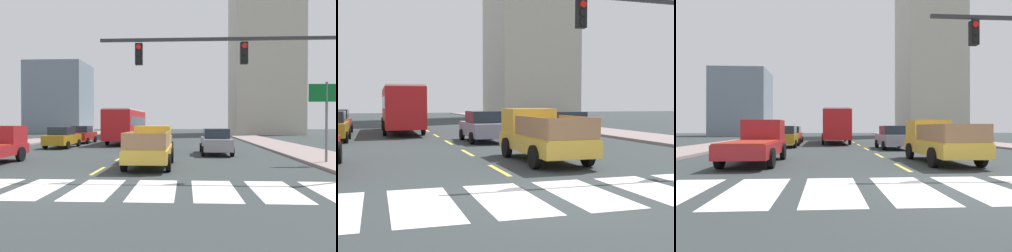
{
  "view_description": "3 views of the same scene",
  "coord_description": "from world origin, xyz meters",
  "views": [
    {
      "loc": [
        3.92,
        -10.85,
        2.24
      ],
      "look_at": [
        2.45,
        16.82,
        1.8
      ],
      "focal_mm": 36.15,
      "sensor_mm": 36.0,
      "label": 1
    },
    {
      "loc": [
        -3.83,
        -9.22,
        2.22
      ],
      "look_at": [
        1.65,
        8.6,
        1.17
      ],
      "focal_mm": 45.46,
      "sensor_mm": 36.0,
      "label": 2
    },
    {
      "loc": [
        -3.05,
        -7.26,
        1.58
      ],
      "look_at": [
        -1.63,
        14.58,
        1.71
      ],
      "focal_mm": 30.86,
      "sensor_mm": 36.0,
      "label": 3
    }
  ],
  "objects": [
    {
      "name": "lane_dash_1",
      "position": [
        0.0,
        9.0,
        0.0
      ],
      "size": [
        0.16,
        2.4,
        0.01
      ],
      "primitive_type": "cube",
      "color": "yellow",
      "rests_on": "ground"
    },
    {
      "name": "lane_dash_5",
      "position": [
        0.0,
        29.0,
        0.0
      ],
      "size": [
        0.16,
        2.4,
        0.01
      ],
      "primitive_type": "cube",
      "color": "yellow",
      "rests_on": "ground"
    },
    {
      "name": "crosswalk_stripe_5",
      "position": [
        0.97,
        0.0,
        0.0
      ],
      "size": [
        1.4,
        3.44,
        0.01
      ],
      "primitive_type": "cube",
      "color": "silver",
      "rests_on": "ground"
    },
    {
      "name": "crosswalk_stripe_6",
      "position": [
        2.9,
        0.0,
        0.0
      ],
      "size": [
        1.4,
        3.44,
        0.01
      ],
      "primitive_type": "cube",
      "color": "silver",
      "rests_on": "ground"
    },
    {
      "name": "city_bus",
      "position": [
        -2.02,
        22.64,
        1.95
      ],
      "size": [
        2.72,
        10.8,
        3.32
      ],
      "rotation": [
        0.0,
        0.0,
        -0.01
      ],
      "color": "red",
      "rests_on": "ground"
    },
    {
      "name": "lane_dash_0",
      "position": [
        0.0,
        4.0,
        0.0
      ],
      "size": [
        0.16,
        2.4,
        0.01
      ],
      "primitive_type": "cube",
      "color": "yellow",
      "rests_on": "ground"
    },
    {
      "name": "lane_dash_3",
      "position": [
        0.0,
        19.0,
        0.0
      ],
      "size": [
        0.16,
        2.4,
        0.01
      ],
      "primitive_type": "cube",
      "color": "yellow",
      "rests_on": "ground"
    },
    {
      "name": "pickup_stakebed",
      "position": [
        2.17,
        5.89,
        0.94
      ],
      "size": [
        2.18,
        5.2,
        1.96
      ],
      "rotation": [
        0.0,
        0.0,
        0.04
      ],
      "color": "gold",
      "rests_on": "ground"
    },
    {
      "name": "crosswalk_stripe_3",
      "position": [
        -2.9,
        0.0,
        0.0
      ],
      "size": [
        1.4,
        3.44,
        0.01
      ],
      "primitive_type": "cube",
      "color": "silver",
      "rests_on": "ground"
    },
    {
      "name": "lane_dash_4",
      "position": [
        0.0,
        24.0,
        0.0
      ],
      "size": [
        0.16,
        2.4,
        0.01
      ],
      "primitive_type": "cube",
      "color": "yellow",
      "rests_on": "ground"
    },
    {
      "name": "sedan_near_left",
      "position": [
        5.91,
        11.75,
        0.86
      ],
      "size": [
        2.02,
        4.4,
        1.72
      ],
      "rotation": [
        0.0,
        0.0,
        0.05
      ],
      "color": "gray",
      "rests_on": "ground"
    },
    {
      "name": "lane_dash_2",
      "position": [
        0.0,
        14.0,
        0.0
      ],
      "size": [
        0.16,
        2.4,
        0.01
      ],
      "primitive_type": "cube",
      "color": "yellow",
      "rests_on": "ground"
    },
    {
      "name": "crosswalk_stripe_4",
      "position": [
        -0.97,
        0.0,
        0.0
      ],
      "size": [
        1.4,
        3.44,
        0.01
      ],
      "primitive_type": "cube",
      "color": "silver",
      "rests_on": "ground"
    },
    {
      "name": "ground_plane",
      "position": [
        0.0,
        0.0,
        0.0
      ],
      "size": [
        160.0,
        160.0,
        0.0
      ],
      "primitive_type": "plane",
      "color": "#313738"
    },
    {
      "name": "lane_dash_6",
      "position": [
        0.0,
        34.0,
        0.0
      ],
      "size": [
        0.16,
        2.4,
        0.01
      ],
      "primitive_type": "cube",
      "color": "yellow",
      "rests_on": "ground"
    },
    {
      "name": "sidewalk_right",
      "position": [
        12.06,
        18.0,
        0.07
      ],
      "size": [
        3.81,
        110.0,
        0.15
      ],
      "primitive_type": "cube",
      "color": "gray",
      "rests_on": "ground"
    },
    {
      "name": "sedan_far",
      "position": [
        1.92,
        13.97,
        0.86
      ],
      "size": [
        2.02,
        4.4,
        1.72
      ],
      "rotation": [
        0.0,
        0.0,
        -0.05
      ],
      "color": "gray",
      "rests_on": "ground"
    },
    {
      "name": "lane_dash_7",
      "position": [
        0.0,
        39.0,
        0.0
      ],
      "size": [
        0.16,
        2.4,
        0.01
      ],
      "primitive_type": "cube",
      "color": "yellow",
      "rests_on": "ground"
    }
  ]
}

